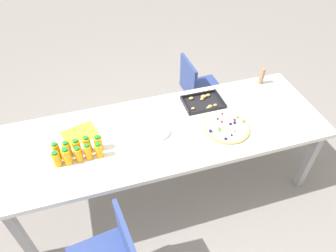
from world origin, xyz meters
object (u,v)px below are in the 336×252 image
Objects in this scene: juice_bottle_6 at (67,149)px; juice_bottle_7 at (77,147)px; juice_bottle_9 at (98,143)px; plate_stack at (158,132)px; cardboard_tube at (262,76)px; juice_bottle_2 at (78,154)px; napkin_stack at (278,112)px; party_table at (167,135)px; fruit_pizza at (227,128)px; juice_bottle_5 at (57,151)px; chair_far_right at (198,87)px; juice_bottle_3 at (88,152)px; snack_tray at (203,102)px; paper_folder at (80,134)px; juice_bottle_1 at (67,156)px; juice_bottle_8 at (87,144)px; juice_bottle_0 at (57,159)px; juice_bottle_4 at (99,150)px.

juice_bottle_7 is (0.07, 0.01, -0.00)m from juice_bottle_6.
juice_bottle_9 reaches higher than plate_stack.
cardboard_tube is at bearing 12.63° from juice_bottle_7.
juice_bottle_9 is (0.15, 0.07, -0.00)m from juice_bottle_2.
juice_bottle_6 is 0.93× the size of napkin_stack.
party_table is 7.15× the size of fruit_pizza.
juice_bottle_5 is (-0.15, 0.07, 0.01)m from juice_bottle_2.
plate_stack is 1.16m from cardboard_tube.
juice_bottle_5 is at bearing -179.21° from juice_bottle_6.
chair_far_right reaches higher than napkin_stack.
juice_bottle_9 reaches higher than fruit_pizza.
juice_bottle_3 is 1.59m from napkin_stack.
juice_bottle_2 is at bearing -162.64° from snack_tray.
napkin_stack is (1.80, -0.03, -0.06)m from juice_bottle_5.
fruit_pizza reaches higher than paper_folder.
juice_bottle_6 is at bearing -174.97° from juice_bottle_7.
juice_bottle_3 is (0.15, 0.00, -0.00)m from juice_bottle_1.
chair_far_right is 1.56m from juice_bottle_7.
juice_bottle_9 is at bearing -174.94° from party_table.
juice_bottle_8 is (0.15, 0.07, -0.00)m from juice_bottle_1.
party_table is 14.10× the size of plate_stack.
juice_bottle_2 is at bearing -94.43° from paper_folder.
juice_bottle_3 reaches higher than party_table.
chair_far_right is 5.93× the size of juice_bottle_6.
juice_bottle_5 is at bearing -129.86° from paper_folder.
juice_bottle_9 is at bearing 175.39° from fruit_pizza.
juice_bottle_0 is at bearing -152.97° from juice_bottle_7.
juice_bottle_3 is (0.07, 0.00, 0.00)m from juice_bottle_2.
juice_bottle_5 is at bearing -177.16° from juice_bottle_7.
chair_far_right is 5.54× the size of juice_bottle_1.
snack_tray is at bearing 19.97° from juice_bottle_4.
juice_bottle_0 is 0.89× the size of juice_bottle_8.
juice_bottle_1 is (-0.77, -0.12, 0.13)m from party_table.
juice_bottle_9 is at bearing -0.10° from juice_bottle_6.
juice_bottle_6 is at bearing 41.27° from juice_bottle_0.
chair_far_right reaches higher than party_table.
juice_bottle_3 is 1.72m from cardboard_tube.
juice_bottle_7 reaches higher than paper_folder.
chair_far_right is at bearing 50.78° from plate_stack.
napkin_stack is (1.73, -0.03, -0.06)m from juice_bottle_6.
party_table is at bearing -161.45° from cardboard_tube.
chair_far_right is 6.21× the size of juice_bottle_2.
snack_tray is (0.40, 0.22, 0.07)m from party_table.
juice_bottle_1 reaches higher than snack_tray.
juice_bottle_2 is at bearing -154.91° from juice_bottle_9.
juice_bottle_3 is 1.06× the size of juice_bottle_9.
juice_bottle_6 is at bearing -176.44° from party_table.
juice_bottle_0 is 0.39× the size of snack_tray.
cardboard_tube is at bearing 13.85° from juice_bottle_0.
cardboard_tube is at bearing 42.76° from chair_far_right.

